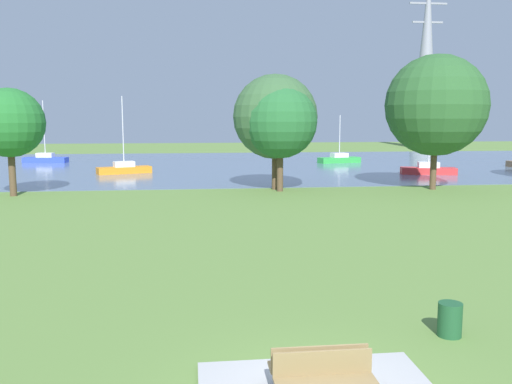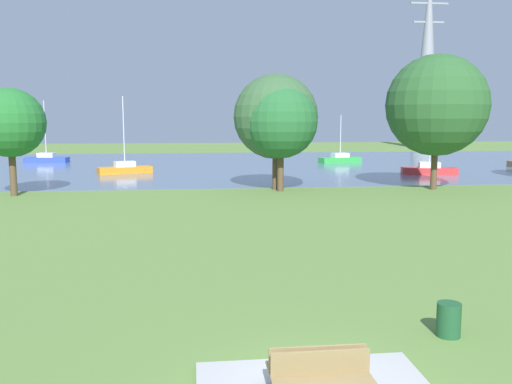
{
  "view_description": "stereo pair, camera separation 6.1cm",
  "coord_description": "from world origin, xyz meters",
  "px_view_note": "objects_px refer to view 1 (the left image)",
  "views": [
    {
      "loc": [
        -2.26,
        -9.17,
        5.1
      ],
      "look_at": [
        0.63,
        15.45,
        1.72
      ],
      "focal_mm": 38.57,
      "sensor_mm": 36.0,
      "label": 1
    },
    {
      "loc": [
        -2.2,
        -9.18,
        5.1
      ],
      "look_at": [
        0.63,
        15.45,
        1.72
      ],
      "focal_mm": 38.57,
      "sensor_mm": 36.0,
      "label": 2
    }
  ],
  "objects_px": {
    "litter_bin": "(450,319)",
    "electricity_pylon": "(426,59)",
    "sailboat_orange": "(124,169)",
    "sailboat_red": "(428,169)",
    "bench_facing_water": "(318,369)",
    "bench_facing_inland": "(324,383)",
    "sailboat_green": "(339,159)",
    "tree_mid_shore": "(436,105)",
    "tree_east_near": "(9,123)",
    "tree_west_far": "(280,122)",
    "sailboat_blue": "(46,159)",
    "tree_west_near": "(275,117)"
  },
  "relations": [
    {
      "from": "bench_facing_water",
      "to": "sailboat_red",
      "type": "height_order",
      "value": "sailboat_red"
    },
    {
      "from": "sailboat_orange",
      "to": "tree_west_near",
      "type": "height_order",
      "value": "tree_west_near"
    },
    {
      "from": "sailboat_green",
      "to": "sailboat_blue",
      "type": "distance_m",
      "value": 33.23
    },
    {
      "from": "sailboat_blue",
      "to": "tree_west_near",
      "type": "height_order",
      "value": "tree_west_near"
    },
    {
      "from": "bench_facing_inland",
      "to": "tree_east_near",
      "type": "xyz_separation_m",
      "value": [
        -13.87,
        28.24,
        4.27
      ]
    },
    {
      "from": "sailboat_orange",
      "to": "bench_facing_water",
      "type": "bearing_deg",
      "value": -78.57
    },
    {
      "from": "litter_bin",
      "to": "sailboat_blue",
      "type": "relative_size",
      "value": 0.12
    },
    {
      "from": "tree_east_near",
      "to": "tree_west_near",
      "type": "bearing_deg",
      "value": 4.11
    },
    {
      "from": "sailboat_green",
      "to": "sailboat_red",
      "type": "height_order",
      "value": "sailboat_red"
    },
    {
      "from": "sailboat_green",
      "to": "electricity_pylon",
      "type": "distance_m",
      "value": 39.76
    },
    {
      "from": "litter_bin",
      "to": "tree_mid_shore",
      "type": "xyz_separation_m",
      "value": [
        11.1,
        25.4,
        5.52
      ]
    },
    {
      "from": "sailboat_red",
      "to": "electricity_pylon",
      "type": "distance_m",
      "value": 48.53
    },
    {
      "from": "bench_facing_inland",
      "to": "bench_facing_water",
      "type": "bearing_deg",
      "value": 90.0
    },
    {
      "from": "sailboat_green",
      "to": "electricity_pylon",
      "type": "relative_size",
      "value": 0.18
    },
    {
      "from": "bench_facing_water",
      "to": "sailboat_green",
      "type": "bearing_deg",
      "value": 74.33
    },
    {
      "from": "sailboat_green",
      "to": "sailboat_blue",
      "type": "xyz_separation_m",
      "value": [
        -32.99,
        3.96,
        0.02
      ]
    },
    {
      "from": "tree_east_near",
      "to": "tree_west_near",
      "type": "distance_m",
      "value": 17.52
    },
    {
      "from": "bench_facing_water",
      "to": "sailboat_orange",
      "type": "relative_size",
      "value": 0.26
    },
    {
      "from": "tree_east_near",
      "to": "tree_west_far",
      "type": "height_order",
      "value": "tree_west_far"
    },
    {
      "from": "litter_bin",
      "to": "sailboat_orange",
      "type": "bearing_deg",
      "value": 107.13
    },
    {
      "from": "sailboat_red",
      "to": "sailboat_green",
      "type": "bearing_deg",
      "value": 109.03
    },
    {
      "from": "tree_east_near",
      "to": "tree_mid_shore",
      "type": "height_order",
      "value": "tree_mid_shore"
    },
    {
      "from": "sailboat_green",
      "to": "tree_mid_shore",
      "type": "height_order",
      "value": "tree_mid_shore"
    },
    {
      "from": "bench_facing_inland",
      "to": "tree_mid_shore",
      "type": "relative_size",
      "value": 0.19
    },
    {
      "from": "tree_east_near",
      "to": "tree_mid_shore",
      "type": "relative_size",
      "value": 0.74
    },
    {
      "from": "sailboat_green",
      "to": "tree_east_near",
      "type": "height_order",
      "value": "tree_east_near"
    },
    {
      "from": "sailboat_blue",
      "to": "tree_mid_shore",
      "type": "relative_size",
      "value": 0.73
    },
    {
      "from": "bench_facing_water",
      "to": "tree_west_far",
      "type": "distance_m",
      "value": 28.58
    },
    {
      "from": "sailboat_red",
      "to": "sailboat_orange",
      "type": "bearing_deg",
      "value": 171.83
    },
    {
      "from": "litter_bin",
      "to": "tree_east_near",
      "type": "bearing_deg",
      "value": 124.65
    },
    {
      "from": "bench_facing_water",
      "to": "tree_west_far",
      "type": "xyz_separation_m",
      "value": [
        3.81,
        27.99,
        4.33
      ]
    },
    {
      "from": "bench_facing_water",
      "to": "tree_west_near",
      "type": "height_order",
      "value": "tree_west_near"
    },
    {
      "from": "sailboat_blue",
      "to": "electricity_pylon",
      "type": "xyz_separation_m",
      "value": [
        55.56,
        25.44,
        14.36
      ]
    },
    {
      "from": "sailboat_green",
      "to": "tree_west_near",
      "type": "xyz_separation_m",
      "value": [
        -10.7,
        -22.0,
        4.69
      ]
    },
    {
      "from": "sailboat_green",
      "to": "tree_west_far",
      "type": "relative_size",
      "value": 0.73
    },
    {
      "from": "tree_mid_shore",
      "to": "tree_east_near",
      "type": "bearing_deg",
      "value": 179.97
    },
    {
      "from": "tree_west_near",
      "to": "sailboat_blue",
      "type": "bearing_deg",
      "value": 130.64
    },
    {
      "from": "bench_facing_water",
      "to": "bench_facing_inland",
      "type": "height_order",
      "value": "same"
    },
    {
      "from": "tree_mid_shore",
      "to": "electricity_pylon",
      "type": "xyz_separation_m",
      "value": [
        22.08,
        52.68,
        8.9
      ]
    },
    {
      "from": "bench_facing_inland",
      "to": "sailboat_blue",
      "type": "distance_m",
      "value": 58.53
    },
    {
      "from": "bench_facing_inland",
      "to": "sailboat_green",
      "type": "height_order",
      "value": "sailboat_green"
    },
    {
      "from": "sailboat_orange",
      "to": "sailboat_red",
      "type": "xyz_separation_m",
      "value": [
        27.3,
        -3.92,
        -0.0
      ]
    },
    {
      "from": "bench_facing_inland",
      "to": "tree_west_far",
      "type": "bearing_deg",
      "value": 82.4
    },
    {
      "from": "sailboat_blue",
      "to": "sailboat_red",
      "type": "height_order",
      "value": "sailboat_blue"
    },
    {
      "from": "sailboat_blue",
      "to": "electricity_pylon",
      "type": "height_order",
      "value": "electricity_pylon"
    },
    {
      "from": "sailboat_green",
      "to": "tree_west_far",
      "type": "height_order",
      "value": "tree_west_far"
    },
    {
      "from": "litter_bin",
      "to": "electricity_pylon",
      "type": "height_order",
      "value": "electricity_pylon"
    },
    {
      "from": "tree_east_near",
      "to": "sailboat_red",
      "type": "bearing_deg",
      "value": 16.87
    },
    {
      "from": "sailboat_blue",
      "to": "tree_west_far",
      "type": "bearing_deg",
      "value": -50.13
    },
    {
      "from": "litter_bin",
      "to": "sailboat_red",
      "type": "relative_size",
      "value": 0.12
    }
  ]
}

